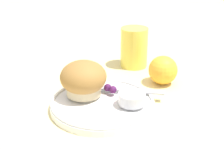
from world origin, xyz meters
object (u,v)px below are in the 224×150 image
object	(u,v)px
orange_fruit	(163,70)
juice_glass	(134,47)
butter_knife	(122,90)
muffin	(83,79)

from	to	relation	value
orange_fruit	juice_glass	xyz separation A→B (m)	(-0.13, 0.04, 0.02)
butter_knife	orange_fruit	distance (m)	0.13
butter_knife	juice_glass	xyz separation A→B (m)	(-0.10, 0.17, 0.03)
juice_glass	muffin	bearing A→B (deg)	-77.84
butter_knife	orange_fruit	xyz separation A→B (m)	(0.02, 0.13, 0.01)
muffin	juice_glass	xyz separation A→B (m)	(-0.05, 0.24, -0.00)
muffin	orange_fruit	bearing A→B (deg)	69.43
muffin	juice_glass	world-z (taller)	juice_glass
juice_glass	orange_fruit	bearing A→B (deg)	-18.82
muffin	butter_knife	xyz separation A→B (m)	(0.05, 0.07, -0.03)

